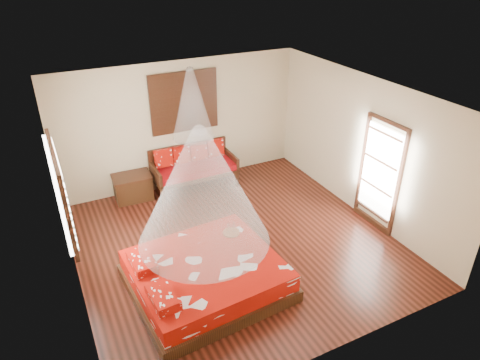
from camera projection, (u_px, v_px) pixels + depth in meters
name	position (u px, v px, depth m)	size (l,w,h in m)	color
room	(235.00, 176.00, 7.27)	(5.54, 5.54, 2.84)	black
bed	(205.00, 276.00, 6.76)	(2.42, 2.22, 0.65)	black
daybed	(193.00, 165.00, 9.60)	(1.86, 0.83, 0.96)	black
storage_chest	(133.00, 187.00, 9.23)	(0.83, 0.62, 0.55)	black
shutter_panel	(184.00, 102.00, 9.21)	(1.52, 0.06, 1.32)	black
window_left	(62.00, 191.00, 6.22)	(0.10, 1.74, 1.34)	black
glazed_door	(379.00, 175.00, 8.02)	(0.08, 1.02, 2.16)	black
wine_tray	(231.00, 230.00, 7.32)	(0.29, 0.29, 0.23)	brown
mosquito_net_main	(202.00, 187.00, 6.01)	(1.97, 1.97, 1.80)	white
mosquito_net_daybed	(192.00, 104.00, 8.79)	(0.89, 0.89, 1.50)	white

